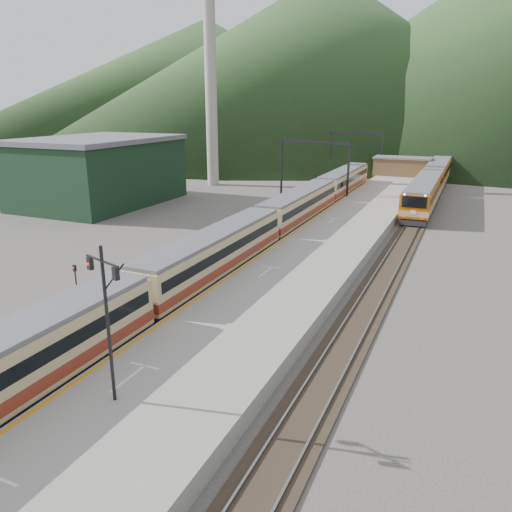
% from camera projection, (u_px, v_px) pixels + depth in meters
% --- Properties ---
extents(track_main, '(2.60, 200.00, 0.23)m').
position_uv_depth(track_main, '(297.00, 226.00, 53.79)').
color(track_main, black).
rests_on(track_main, ground).
extents(track_far, '(2.60, 200.00, 0.23)m').
position_uv_depth(track_far, '(254.00, 222.00, 55.70)').
color(track_far, black).
rests_on(track_far, ground).
extents(track_second, '(2.60, 200.00, 0.23)m').
position_uv_depth(track_second, '(407.00, 237.00, 49.40)').
color(track_second, black).
rests_on(track_second, ground).
extents(platform, '(8.00, 100.00, 1.00)m').
position_uv_depth(platform, '(343.00, 231.00, 49.77)').
color(platform, gray).
rests_on(platform, ground).
extents(gantry_near, '(9.55, 0.25, 8.00)m').
position_uv_depth(gantry_near, '(314.00, 159.00, 66.40)').
color(gantry_near, black).
rests_on(gantry_near, ground).
extents(gantry_far, '(9.55, 0.25, 8.00)m').
position_uv_depth(gantry_far, '(356.00, 145.00, 88.31)').
color(gantry_far, black).
rests_on(gantry_far, ground).
extents(warehouse, '(14.50, 20.50, 8.60)m').
position_uv_depth(warehouse, '(99.00, 171.00, 64.98)').
color(warehouse, black).
rests_on(warehouse, ground).
extents(smokestack, '(1.80, 1.80, 30.00)m').
position_uv_depth(smokestack, '(211.00, 88.00, 77.08)').
color(smokestack, '#9E998E').
rests_on(smokestack, ground).
extents(station_shed, '(9.40, 4.40, 3.10)m').
position_uv_depth(station_shed, '(402.00, 166.00, 84.21)').
color(station_shed, brown).
rests_on(station_shed, platform).
extents(hill_a, '(180.00, 180.00, 60.00)m').
position_uv_depth(hill_a, '(328.00, 56.00, 191.72)').
color(hill_a, '#233F1B').
rests_on(hill_a, ground).
extents(hill_d, '(200.00, 200.00, 55.00)m').
position_uv_depth(hill_d, '(208.00, 74.00, 266.82)').
color(hill_d, '#233F1B').
rests_on(hill_d, ground).
extents(main_train, '(2.81, 77.20, 3.44)m').
position_uv_depth(main_train, '(265.00, 227.00, 45.46)').
color(main_train, tan).
rests_on(main_train, track_main).
extents(second_train, '(3.09, 42.08, 3.77)m').
position_uv_depth(second_train, '(432.00, 181.00, 70.90)').
color(second_train, '#BA5104').
rests_on(second_train, track_second).
extents(signal_mast, '(2.11, 0.83, 6.64)m').
position_uv_depth(signal_mast, '(106.00, 309.00, 19.48)').
color(signal_mast, black).
rests_on(signal_mast, platform).
extents(short_signal_b, '(0.23, 0.18, 2.27)m').
position_uv_depth(short_signal_b, '(221.00, 243.00, 42.19)').
color(short_signal_b, black).
rests_on(short_signal_b, ground).
extents(short_signal_c, '(0.23, 0.18, 2.27)m').
position_uv_depth(short_signal_c, '(75.00, 276.00, 33.98)').
color(short_signal_c, black).
rests_on(short_signal_c, ground).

